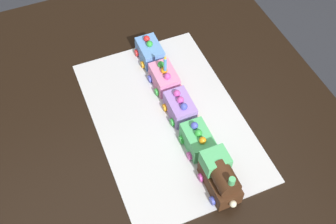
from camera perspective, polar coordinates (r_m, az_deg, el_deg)
The scene contains 8 objects.
dining_table at distance 1.25m, azimuth 0.40°, elevation -5.59°, with size 1.40×1.00×0.74m.
cake_board at distance 1.18m, azimuth -0.00°, elevation -0.92°, with size 0.60×0.40×0.00m, color silver.
cake_locomotive at distance 1.04m, azimuth 7.19°, elevation -8.81°, with size 0.14×0.08×0.12m.
cake_car_hopper_mint_green at distance 1.11m, azimuth 4.10°, elevation -3.81°, with size 0.10×0.08×0.07m.
cake_car_gondola_lavender at distance 1.17m, azimuth 1.66°, elevation 0.69°, with size 0.10×0.08×0.07m.
cake_car_tanker_bubblegum at distance 1.24m, azimuth -0.52°, elevation 4.71°, with size 0.10×0.08×0.07m.
cake_car_caboose_sky_blue at distance 1.31m, azimuth -2.50°, elevation 8.29°, with size 0.10×0.08×0.07m.
birthday_candle at distance 1.18m, azimuth -0.39°, elevation 6.72°, with size 0.01×0.01×0.06m.
Camera 1 is at (-0.59, 0.25, 1.70)m, focal length 44.43 mm.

